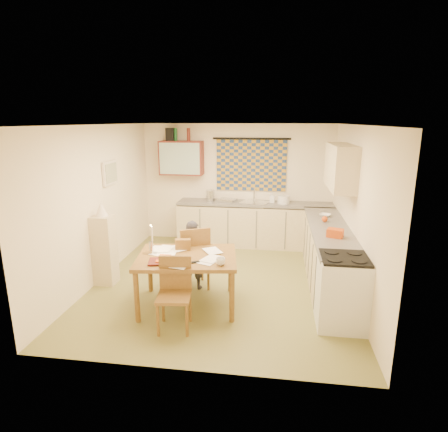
# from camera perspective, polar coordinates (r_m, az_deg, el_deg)

# --- Properties ---
(floor) EXTENTS (4.00, 4.50, 0.02)m
(floor) POSITION_cam_1_polar(r_m,az_deg,el_deg) (6.21, -0.38, -10.12)
(floor) COLOR olive
(floor) RESTS_ON ground
(ceiling) EXTENTS (4.00, 4.50, 0.02)m
(ceiling) POSITION_cam_1_polar(r_m,az_deg,el_deg) (5.65, -0.42, 13.84)
(ceiling) COLOR white
(ceiling) RESTS_ON floor
(wall_back) EXTENTS (4.00, 0.02, 2.50)m
(wall_back) POSITION_cam_1_polar(r_m,az_deg,el_deg) (8.00, 1.98, 4.93)
(wall_back) COLOR #FAE9C7
(wall_back) RESTS_ON floor
(wall_front) EXTENTS (4.00, 0.02, 2.50)m
(wall_front) POSITION_cam_1_polar(r_m,az_deg,el_deg) (3.67, -5.61, -6.68)
(wall_front) COLOR #FAE9C7
(wall_front) RESTS_ON floor
(wall_left) EXTENTS (0.02, 4.50, 2.50)m
(wall_left) POSITION_cam_1_polar(r_m,az_deg,el_deg) (6.40, -18.50, 1.79)
(wall_left) COLOR #FAE9C7
(wall_left) RESTS_ON floor
(wall_right) EXTENTS (0.02, 4.50, 2.50)m
(wall_right) POSITION_cam_1_polar(r_m,az_deg,el_deg) (5.86, 19.44, 0.59)
(wall_right) COLOR #FAE9C7
(wall_right) RESTS_ON floor
(window_blind) EXTENTS (1.45, 0.03, 1.05)m
(window_blind) POSITION_cam_1_polar(r_m,az_deg,el_deg) (7.88, 4.16, 7.69)
(window_blind) COLOR navy
(window_blind) RESTS_ON wall_back
(curtain_rod) EXTENTS (1.60, 0.04, 0.04)m
(curtain_rod) POSITION_cam_1_polar(r_m,az_deg,el_deg) (7.81, 4.23, 11.68)
(curtain_rod) COLOR black
(curtain_rod) RESTS_ON wall_back
(wall_cabinet) EXTENTS (0.90, 0.34, 0.70)m
(wall_cabinet) POSITION_cam_1_polar(r_m,az_deg,el_deg) (7.95, -6.49, 8.79)
(wall_cabinet) COLOR #5A1D16
(wall_cabinet) RESTS_ON wall_back
(wall_cabinet_glass) EXTENTS (0.84, 0.02, 0.64)m
(wall_cabinet_glass) POSITION_cam_1_polar(r_m,az_deg,el_deg) (7.79, -6.80, 8.67)
(wall_cabinet_glass) COLOR #99B2A5
(wall_cabinet_glass) RESTS_ON wall_back
(upper_cabinet_right) EXTENTS (0.34, 1.30, 0.70)m
(upper_cabinet_right) POSITION_cam_1_polar(r_m,az_deg,el_deg) (6.26, 17.32, 7.19)
(upper_cabinet_right) COLOR #C6B285
(upper_cabinet_right) RESTS_ON wall_right
(framed_print) EXTENTS (0.04, 0.50, 0.40)m
(framed_print) POSITION_cam_1_polar(r_m,az_deg,el_deg) (6.66, -16.99, 6.32)
(framed_print) COLOR silver
(framed_print) RESTS_ON wall_left
(print_canvas) EXTENTS (0.01, 0.42, 0.32)m
(print_canvas) POSITION_cam_1_polar(r_m,az_deg,el_deg) (6.65, -16.79, 6.32)
(print_canvas) COLOR beige
(print_canvas) RESTS_ON wall_left
(counter_back) EXTENTS (3.30, 0.62, 0.92)m
(counter_back) POSITION_cam_1_polar(r_m,az_deg,el_deg) (7.83, 5.08, -1.31)
(counter_back) COLOR #C6B285
(counter_back) RESTS_ON floor
(counter_right) EXTENTS (0.62, 2.95, 0.92)m
(counter_right) POSITION_cam_1_polar(r_m,az_deg,el_deg) (6.26, 15.62, -5.90)
(counter_right) COLOR #C6B285
(counter_right) RESTS_ON floor
(stove) EXTENTS (0.60, 0.60, 0.93)m
(stove) POSITION_cam_1_polar(r_m,az_deg,el_deg) (5.05, 17.52, -10.91)
(stove) COLOR white
(stove) RESTS_ON floor
(sink) EXTENTS (0.66, 0.59, 0.10)m
(sink) POSITION_cam_1_polar(r_m,az_deg,el_deg) (7.73, 4.71, 1.77)
(sink) COLOR silver
(sink) RESTS_ON counter_back
(tap) EXTENTS (0.04, 0.04, 0.28)m
(tap) POSITION_cam_1_polar(r_m,az_deg,el_deg) (7.87, 4.61, 3.33)
(tap) COLOR silver
(tap) RESTS_ON counter_back
(dish_rack) EXTENTS (0.42, 0.38, 0.06)m
(dish_rack) POSITION_cam_1_polar(r_m,az_deg,el_deg) (7.77, 0.49, 2.40)
(dish_rack) COLOR silver
(dish_rack) RESTS_ON counter_back
(kettle) EXTENTS (0.23, 0.23, 0.24)m
(kettle) POSITION_cam_1_polar(r_m,az_deg,el_deg) (7.81, -2.08, 3.12)
(kettle) COLOR silver
(kettle) RESTS_ON counter_back
(mixing_bowl) EXTENTS (0.30, 0.30, 0.16)m
(mixing_bowl) POSITION_cam_1_polar(r_m,az_deg,el_deg) (7.70, 9.06, 2.49)
(mixing_bowl) COLOR white
(mixing_bowl) RESTS_ON counter_back
(soap_bottle) EXTENTS (0.11, 0.11, 0.21)m
(soap_bottle) POSITION_cam_1_polar(r_m,az_deg,el_deg) (7.74, 7.36, 2.81)
(soap_bottle) COLOR white
(soap_bottle) RESTS_ON counter_back
(bowl) EXTENTS (0.30, 0.30, 0.05)m
(bowl) POSITION_cam_1_polar(r_m,az_deg,el_deg) (6.81, 15.14, 0.12)
(bowl) COLOR white
(bowl) RESTS_ON counter_right
(orange_bag) EXTENTS (0.26, 0.23, 0.12)m
(orange_bag) POSITION_cam_1_polar(r_m,az_deg,el_deg) (5.65, 16.57, -2.51)
(orange_bag) COLOR #CA480D
(orange_bag) RESTS_ON counter_right
(fruit_orange) EXTENTS (0.10, 0.10, 0.10)m
(fruit_orange) POSITION_cam_1_polar(r_m,az_deg,el_deg) (6.44, 15.10, -0.45)
(fruit_orange) COLOR #CA480D
(fruit_orange) RESTS_ON counter_right
(speaker) EXTENTS (0.20, 0.23, 0.26)m
(speaker) POSITION_cam_1_polar(r_m,az_deg,el_deg) (7.98, -8.28, 12.21)
(speaker) COLOR black
(speaker) RESTS_ON wall_cabinet
(bottle_green) EXTENTS (0.07, 0.07, 0.26)m
(bottle_green) POSITION_cam_1_polar(r_m,az_deg,el_deg) (7.95, -7.40, 12.23)
(bottle_green) COLOR #195926
(bottle_green) RESTS_ON wall_cabinet
(bottle_brown) EXTENTS (0.09, 0.09, 0.26)m
(bottle_brown) POSITION_cam_1_polar(r_m,az_deg,el_deg) (7.88, -5.42, 12.27)
(bottle_brown) COLOR #5A1D16
(bottle_brown) RESTS_ON wall_cabinet
(dining_table) EXTENTS (1.48, 1.21, 0.75)m
(dining_table) POSITION_cam_1_polar(r_m,az_deg,el_deg) (5.36, -5.58, -9.75)
(dining_table) COLOR brown
(dining_table) RESTS_ON floor
(chair_far) EXTENTS (0.61, 0.61, 1.01)m
(chair_far) POSITION_cam_1_polar(r_m,az_deg,el_deg) (5.93, -4.69, -7.98)
(chair_far) COLOR brown
(chair_far) RESTS_ON floor
(chair_near) EXTENTS (0.46, 0.46, 0.91)m
(chair_near) POSITION_cam_1_polar(r_m,az_deg,el_deg) (4.88, -7.55, -13.66)
(chair_near) COLOR brown
(chair_near) RESTS_ON floor
(person) EXTENTS (0.49, 0.40, 1.10)m
(person) POSITION_cam_1_polar(r_m,az_deg,el_deg) (5.83, -4.82, -5.89)
(person) COLOR black
(person) RESTS_ON floor
(shelf_stand) EXTENTS (0.32, 0.30, 1.12)m
(shelf_stand) POSITION_cam_1_polar(r_m,az_deg,el_deg) (6.26, -17.75, -4.98)
(shelf_stand) COLOR #C6B285
(shelf_stand) RESTS_ON floor
(lampshade) EXTENTS (0.20, 0.20, 0.22)m
(lampshade) POSITION_cam_1_polar(r_m,az_deg,el_deg) (6.08, -18.23, 1.00)
(lampshade) COLOR silver
(lampshade) RESTS_ON shelf_stand
(letter_rack) EXTENTS (0.23, 0.14, 0.16)m
(letter_rack) POSITION_cam_1_polar(r_m,az_deg,el_deg) (5.43, -6.28, -4.33)
(letter_rack) COLOR brown
(letter_rack) RESTS_ON dining_table
(mug) EXTENTS (0.13, 0.13, 0.10)m
(mug) POSITION_cam_1_polar(r_m,az_deg,el_deg) (4.86, -0.50, -6.93)
(mug) COLOR white
(mug) RESTS_ON dining_table
(magazine) EXTENTS (0.31, 0.36, 0.03)m
(magazine) POSITION_cam_1_polar(r_m,az_deg,el_deg) (5.04, -11.42, -6.86)
(magazine) COLOR maroon
(magazine) RESTS_ON dining_table
(book) EXTENTS (0.17, 0.23, 0.02)m
(book) POSITION_cam_1_polar(r_m,az_deg,el_deg) (5.18, -10.10, -6.25)
(book) COLOR #CA480D
(book) RESTS_ON dining_table
(orange_box) EXTENTS (0.13, 0.09, 0.04)m
(orange_box) POSITION_cam_1_polar(r_m,az_deg,el_deg) (4.98, -9.66, -6.94)
(orange_box) COLOR #CA480D
(orange_box) RESTS_ON dining_table
(eyeglasses) EXTENTS (0.14, 0.10, 0.02)m
(eyeglasses) POSITION_cam_1_polar(r_m,az_deg,el_deg) (4.96, -4.53, -7.03)
(eyeglasses) COLOR black
(eyeglasses) RESTS_ON dining_table
(candle_holder) EXTENTS (0.07, 0.07, 0.18)m
(candle_holder) POSITION_cam_1_polar(r_m,az_deg,el_deg) (5.32, -11.03, -4.79)
(candle_holder) COLOR silver
(candle_holder) RESTS_ON dining_table
(candle) EXTENTS (0.02, 0.02, 0.22)m
(candle) POSITION_cam_1_polar(r_m,az_deg,el_deg) (5.26, -10.92, -2.72)
(candle) COLOR white
(candle) RESTS_ON dining_table
(candle_flame) EXTENTS (0.02, 0.02, 0.02)m
(candle_flame) POSITION_cam_1_polar(r_m,az_deg,el_deg) (5.23, -11.12, -1.43)
(candle_flame) COLOR #FFCC66
(candle_flame) RESTS_ON dining_table
(papers) EXTENTS (1.11, 0.94, 0.02)m
(papers) POSITION_cam_1_polar(r_m,az_deg,el_deg) (5.30, -7.22, -5.62)
(papers) COLOR white
(papers) RESTS_ON dining_table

